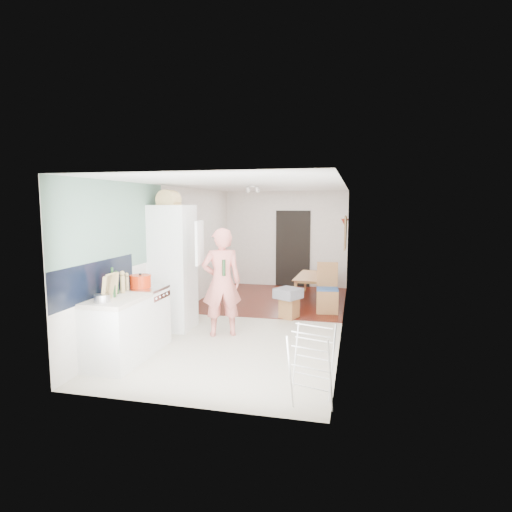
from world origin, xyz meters
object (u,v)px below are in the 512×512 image
at_px(person, 222,272).
at_px(dining_chair, 327,288).
at_px(dining_table, 317,289).
at_px(drying_rack, 312,367).
at_px(stool, 289,308).

relative_size(person, dining_chair, 2.11).
bearing_deg(dining_table, drying_rack, -173.58).
distance_m(dining_chair, stool, 0.94).
bearing_deg(dining_table, dining_chair, -164.16).
distance_m(dining_table, dining_chair, 1.34).
relative_size(dining_chair, drying_rack, 1.17).
distance_m(person, dining_chair, 2.53).
height_order(person, stool, person).
height_order(dining_table, stool, dining_table).
bearing_deg(stool, dining_table, 78.96).
bearing_deg(dining_chair, dining_table, 98.56).
distance_m(person, drying_rack, 2.82).
distance_m(stool, drying_rack, 3.55).
distance_m(dining_chair, drying_rack, 4.04).
bearing_deg(person, stool, -149.24).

